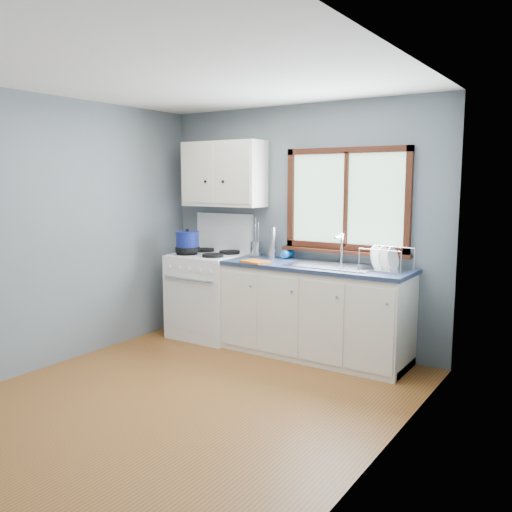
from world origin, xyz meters
The scene contains 18 objects.
floor centered at (0.00, 0.00, -0.01)m, with size 3.20×3.60×0.02m, color brown.
ceiling centered at (0.00, 0.00, 2.51)m, with size 3.20×3.60×0.02m, color white.
wall_back centered at (0.00, 1.81, 1.25)m, with size 3.20×0.02×2.50m, color slate.
wall_left centered at (-1.61, 0.00, 1.25)m, with size 0.02×3.60×2.50m, color slate.
wall_right centered at (1.61, 0.00, 1.25)m, with size 0.02×3.60×2.50m, color slate.
gas_range centered at (-0.95, 1.47, 0.49)m, with size 0.76×0.69×1.36m.
base_cabinets centered at (0.36, 1.49, 0.41)m, with size 1.85×0.60×0.88m.
countertop centered at (0.36, 1.49, 0.90)m, with size 1.89×0.64×0.04m, color #1B2842.
sink centered at (0.54, 1.49, 0.86)m, with size 0.84×0.46×0.44m.
window centered at (0.54, 1.77, 1.48)m, with size 1.36×0.10×1.03m.
upper_cabinets centered at (-0.85, 1.63, 1.80)m, with size 0.95×0.35×0.70m.
skillet centered at (-1.11, 1.31, 0.99)m, with size 0.43×0.34×0.05m.
stockpot centered at (-1.12, 1.32, 1.07)m, with size 0.32×0.32×0.25m.
utensil_crock centered at (-0.45, 1.67, 1.00)m, with size 0.14×0.14×0.41m.
thermos centered at (-0.23, 1.63, 1.08)m, with size 0.08×0.08×0.33m, color silver.
soap_bottle centered at (-0.10, 1.64, 1.03)m, with size 0.09×0.09×0.23m, color blue.
dish_towel centered at (-0.21, 1.28, 0.93)m, with size 0.27×0.19×0.02m, color #C85D13.
dish_rack centered at (1.04, 1.55, 0.98)m, with size 0.45×0.35×0.22m.
Camera 1 is at (2.73, -3.17, 1.73)m, focal length 38.00 mm.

